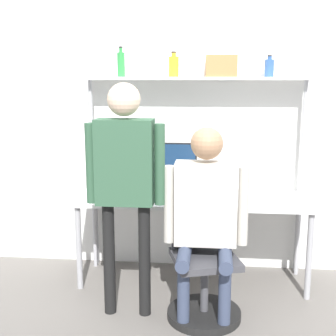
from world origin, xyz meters
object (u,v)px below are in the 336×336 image
at_px(bottle_blue, 269,68).
at_px(storage_box, 221,66).
at_px(office_chair, 203,279).
at_px(laptop, 203,191).
at_px(monitor, 168,166).
at_px(cell_phone, 231,201).
at_px(bottle_amber, 174,66).
at_px(person_seated, 206,208).
at_px(person_standing, 125,169).
at_px(bottle_green, 121,64).

height_order(bottle_blue, storage_box, storage_box).
bearing_deg(office_chair, laptop, 92.57).
bearing_deg(monitor, cell_phone, -26.34).
distance_m(cell_phone, bottle_amber, 1.27).
distance_m(person_seated, storage_box, 1.35).
height_order(cell_phone, storage_box, storage_box).
bearing_deg(bottle_amber, person_standing, -107.77).
bearing_deg(laptop, bottle_green, 160.84).
bearing_deg(bottle_blue, office_chair, -121.75).
bearing_deg(bottle_amber, monitor, -130.62).
bearing_deg(bottle_amber, office_chair, -70.18).
bearing_deg(bottle_blue, storage_box, -180.00).
bearing_deg(bottle_green, monitor, -6.42).
height_order(bottle_green, storage_box, bottle_green).
bearing_deg(bottle_blue, cell_phone, -133.49).
distance_m(bottle_green, bottle_blue, 1.29).
bearing_deg(storage_box, bottle_green, 180.00).
xyz_separation_m(office_chair, storage_box, (0.11, 0.84, 1.59)).
bearing_deg(bottle_blue, person_standing, -141.81).
xyz_separation_m(monitor, laptop, (0.32, -0.21, -0.17)).
bearing_deg(storage_box, person_standing, -128.64).
xyz_separation_m(bottle_green, bottle_blue, (1.29, 0.00, -0.03)).
distance_m(laptop, storage_box, 1.09).
bearing_deg(office_chair, person_seated, -73.81).
height_order(cell_phone, person_seated, person_seated).
distance_m(laptop, bottle_amber, 1.12).
bearing_deg(cell_phone, bottle_amber, 147.90).
bearing_deg(bottle_blue, monitor, -176.82).
bearing_deg(person_standing, storage_box, 51.36).
relative_size(person_seated, bottle_blue, 7.96).
bearing_deg(cell_phone, office_chair, -112.41).
distance_m(laptop, bottle_blue, 1.20).
xyz_separation_m(monitor, office_chair, (0.34, -0.79, -0.71)).
bearing_deg(person_standing, person_seated, -1.51).
bearing_deg(laptop, cell_phone, -15.26).
height_order(monitor, laptop, monitor).
relative_size(office_chair, person_standing, 0.54).
relative_size(cell_phone, bottle_green, 0.57).
bearing_deg(laptop, bottle_amber, 136.96).
bearing_deg(person_seated, person_standing, 178.49).
relative_size(monitor, person_seated, 0.35).
distance_m(bottle_green, bottle_amber, 0.47).
distance_m(monitor, bottle_blue, 1.22).
bearing_deg(office_chair, monitor, 113.46).
bearing_deg(person_standing, cell_phone, 34.34).
distance_m(cell_phone, office_chair, 0.74).
relative_size(bottle_green, bottle_amber, 1.21).
distance_m(office_chair, bottle_amber, 1.83).
relative_size(cell_phone, storage_box, 0.56).
height_order(person_seated, person_standing, person_standing).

